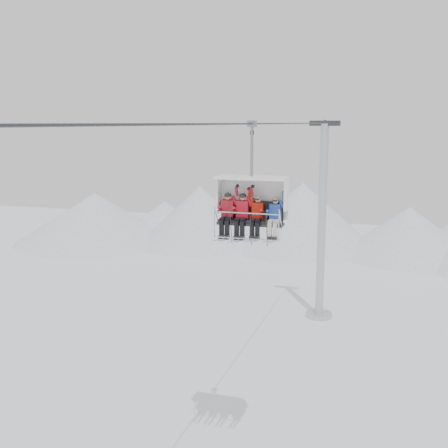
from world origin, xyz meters
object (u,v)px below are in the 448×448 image
(skier_center_left, at_px, (242,213))
(skier_center_right, at_px, (257,215))
(skier_far_right, at_px, (275,216))
(skier_far_left, at_px, (227,213))
(chairlift_carrier, at_px, (252,199))
(lift_tower_right, at_px, (321,236))

(skier_center_left, height_order, skier_center_right, skier_center_left)
(skier_center_left, height_order, skier_far_right, skier_center_left)
(skier_far_left, bearing_deg, chairlift_carrier, 20.17)
(lift_tower_right, xyz_separation_m, skier_center_left, (-0.28, -19.01, 4.45))
(lift_tower_right, relative_size, skier_far_left, 7.99)
(lift_tower_right, distance_m, skier_center_right, 19.53)
(chairlift_carrier, distance_m, skier_far_left, 1.00)
(skier_far_left, distance_m, skier_far_right, 1.70)
(lift_tower_right, bearing_deg, chairlift_carrier, -90.00)
(skier_center_left, bearing_deg, chairlift_carrier, 46.91)
(skier_center_left, distance_m, skier_center_right, 0.54)
(skier_center_left, xyz_separation_m, skier_far_right, (1.16, -0.01, -0.04))
(skier_far_left, relative_size, skier_center_right, 1.00)
(chairlift_carrier, bearing_deg, skier_far_left, -159.83)
(chairlift_carrier, relative_size, skier_far_left, 2.36)
(lift_tower_right, bearing_deg, skier_center_left, -90.86)
(skier_far_left, height_order, skier_center_left, same)
(skier_center_right, height_order, skier_far_right, skier_center_right)
(lift_tower_right, height_order, chairlift_carrier, lift_tower_right)
(skier_far_left, height_order, skier_center_right, skier_far_left)
(lift_tower_right, relative_size, skier_center_left, 7.99)
(skier_center_left, relative_size, skier_center_right, 1.00)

